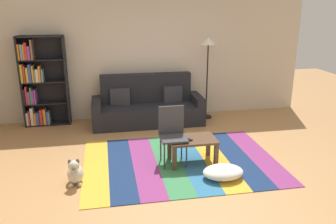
# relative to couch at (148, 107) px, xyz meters

# --- Properties ---
(ground_plane) EXTENTS (14.00, 14.00, 0.00)m
(ground_plane) POSITION_rel_couch_xyz_m (0.14, -2.02, -0.34)
(ground_plane) COLOR #B27F4C
(back_wall) EXTENTS (6.80, 0.10, 2.70)m
(back_wall) POSITION_rel_couch_xyz_m (0.14, 0.53, 1.01)
(back_wall) COLOR beige
(back_wall) RESTS_ON ground_plane
(rug) EXTENTS (3.02, 2.17, 0.01)m
(rug) POSITION_rel_couch_xyz_m (0.27, -1.97, -0.33)
(rug) COLOR gold
(rug) RESTS_ON ground_plane
(couch) EXTENTS (2.26, 0.80, 1.00)m
(couch) POSITION_rel_couch_xyz_m (0.00, 0.00, 0.00)
(couch) COLOR black
(couch) RESTS_ON ground_plane
(bookshelf) EXTENTS (0.90, 0.28, 1.81)m
(bookshelf) POSITION_rel_couch_xyz_m (-2.15, 0.28, 0.53)
(bookshelf) COLOR black
(bookshelf) RESTS_ON ground_plane
(coffee_table) EXTENTS (0.73, 0.49, 0.40)m
(coffee_table) POSITION_rel_couch_xyz_m (0.44, -2.03, -0.00)
(coffee_table) COLOR #513826
(coffee_table) RESTS_ON rug
(pouf) EXTENTS (0.59, 0.43, 0.18)m
(pouf) POSITION_rel_couch_xyz_m (0.75, -2.61, -0.23)
(pouf) COLOR white
(pouf) RESTS_ON rug
(dog) EXTENTS (0.22, 0.35, 0.40)m
(dog) POSITION_rel_couch_xyz_m (-1.32, -2.36, -0.18)
(dog) COLOR beige
(dog) RESTS_ON ground_plane
(standing_lamp) EXTENTS (0.32, 0.32, 1.73)m
(standing_lamp) POSITION_rel_couch_xyz_m (1.30, 0.11, 1.11)
(standing_lamp) COLOR black
(standing_lamp) RESTS_ON ground_plane
(tv_remote) EXTENTS (0.12, 0.15, 0.02)m
(tv_remote) POSITION_rel_couch_xyz_m (0.36, -2.06, 0.08)
(tv_remote) COLOR black
(tv_remote) RESTS_ON coffee_table
(folding_chair) EXTENTS (0.40, 0.40, 0.90)m
(folding_chair) POSITION_rel_couch_xyz_m (0.14, -1.94, 0.20)
(folding_chair) COLOR #38383D
(folding_chair) RESTS_ON ground_plane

